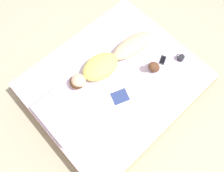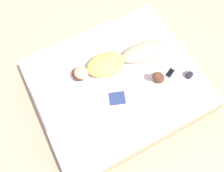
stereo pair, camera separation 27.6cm
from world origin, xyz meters
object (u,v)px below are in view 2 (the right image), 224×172
open_magazine (118,108)px  cell_phone (170,73)px  coffee_mug (189,75)px  person (117,61)px

open_magazine → cell_phone: same height
coffee_mug → person: bearing=51.1°
open_magazine → cell_phone: 0.84m
person → open_magazine: (-0.55, 0.27, -0.09)m
person → coffee_mug: (-0.60, -0.74, -0.05)m
person → open_magazine: person is taller
open_magazine → coffee_mug: size_ratio=5.30×
open_magazine → coffee_mug: coffee_mug is taller
open_magazine → coffee_mug: 1.02m
person → coffee_mug: size_ratio=11.77×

